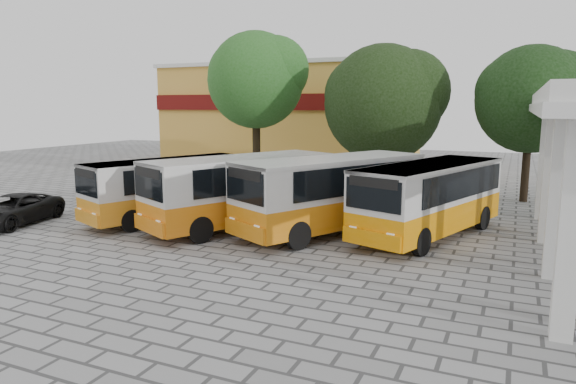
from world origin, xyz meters
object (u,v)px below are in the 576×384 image
at_px(bus_centre_left, 241,187).
at_px(parked_car, 13,210).
at_px(bus_far_left, 169,185).
at_px(bus_centre_right, 332,190).
at_px(bus_far_right, 430,195).

distance_m(bus_centre_left, parked_car, 9.70).
height_order(bus_far_left, bus_centre_right, bus_centre_right).
bearing_deg(bus_far_left, bus_centre_right, 27.21).
bearing_deg(bus_far_left, parked_car, -124.85).
bearing_deg(parked_car, bus_centre_right, 6.79).
xyz_separation_m(bus_far_left, bus_far_right, (10.86, 1.54, 0.09)).
relative_size(bus_far_left, bus_centre_right, 0.89).
bearing_deg(bus_centre_right, bus_far_left, -147.34).
bearing_deg(bus_far_left, bus_far_right, 30.00).
relative_size(bus_centre_left, bus_far_right, 1.04).
distance_m(bus_centre_left, bus_far_right, 7.42).
bearing_deg(parked_car, bus_centre_left, 9.70).
height_order(bus_centre_right, parked_car, bus_centre_right).
xyz_separation_m(bus_far_left, bus_centre_right, (7.26, 0.67, 0.18)).
height_order(bus_far_left, bus_far_right, bus_far_right).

